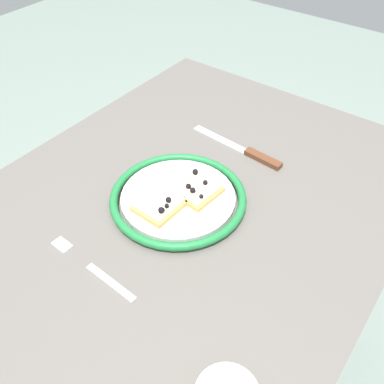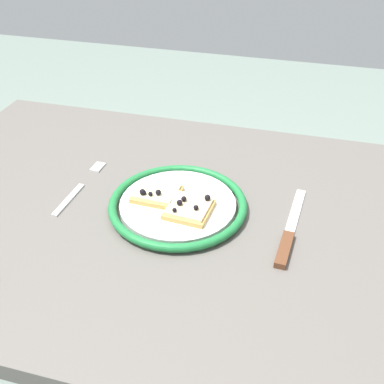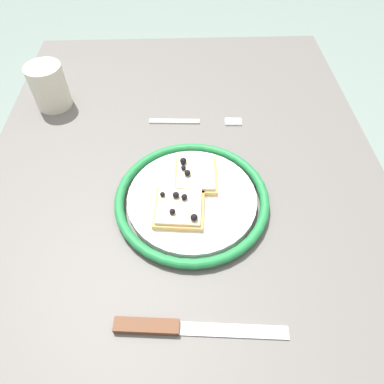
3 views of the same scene
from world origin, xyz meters
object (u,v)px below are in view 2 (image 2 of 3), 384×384
at_px(dining_table, 160,244).
at_px(knife, 288,238).
at_px(pizza_slice_near, 157,193).
at_px(pizza_slice_far, 189,208).
at_px(fork, 80,187).
at_px(plate, 178,205).

distance_m(dining_table, knife, 0.27).
distance_m(pizza_slice_near, pizza_slice_far, 0.08).
bearing_deg(knife, dining_table, 174.55).
xyz_separation_m(pizza_slice_near, pizza_slice_far, (0.07, -0.03, 0.00)).
relative_size(dining_table, pizza_slice_far, 12.23).
height_order(dining_table, pizza_slice_near, pizza_slice_near).
distance_m(dining_table, fork, 0.21).
bearing_deg(pizza_slice_far, knife, -4.62).
distance_m(dining_table, pizza_slice_near, 0.12).
distance_m(plate, knife, 0.22).
xyz_separation_m(dining_table, pizza_slice_far, (0.07, -0.01, 0.11)).
xyz_separation_m(plate, pizza_slice_far, (0.03, -0.02, 0.01)).
xyz_separation_m(pizza_slice_far, fork, (-0.25, 0.04, -0.02)).
distance_m(pizza_slice_near, fork, 0.17).
bearing_deg(dining_table, pizza_slice_near, 112.51).
bearing_deg(plate, knife, -9.83).
bearing_deg(pizza_slice_far, plate, 142.33).
xyz_separation_m(dining_table, fork, (-0.18, 0.03, 0.09)).
distance_m(pizza_slice_near, knife, 0.27).
bearing_deg(dining_table, knife, -5.45).
height_order(pizza_slice_near, fork, pizza_slice_near).
xyz_separation_m(plate, pizza_slice_near, (-0.05, 0.01, 0.01)).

